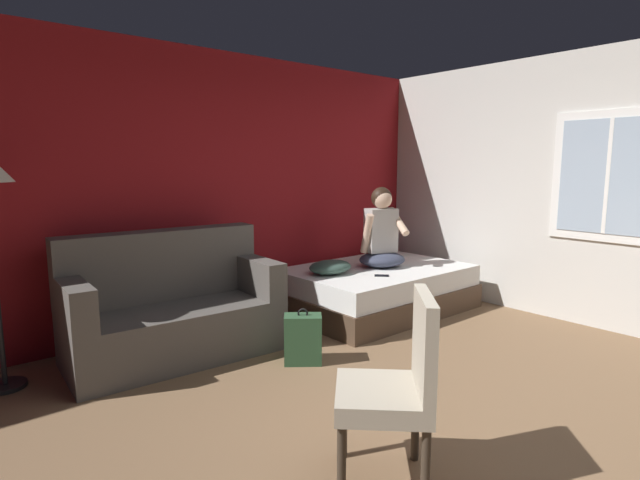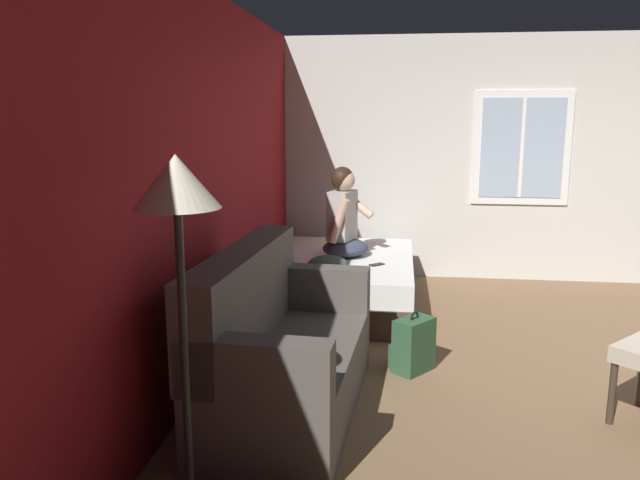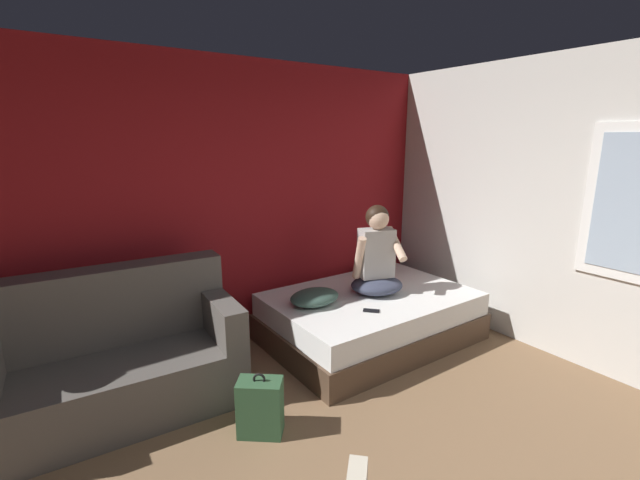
{
  "view_description": "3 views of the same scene",
  "coord_description": "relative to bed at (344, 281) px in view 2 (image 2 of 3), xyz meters",
  "views": [
    {
      "loc": [
        -2.45,
        -1.46,
        1.6
      ],
      "look_at": [
        0.74,
        2.31,
        0.85
      ],
      "focal_mm": 28.0,
      "sensor_mm": 36.0,
      "label": 1
    },
    {
      "loc": [
        -4.41,
        1.71,
        1.86
      ],
      "look_at": [
        0.51,
        2.34,
        0.85
      ],
      "focal_mm": 35.0,
      "sensor_mm": 36.0,
      "label": 2
    },
    {
      "loc": [
        -1.18,
        -0.75,
        1.99
      ],
      "look_at": [
        0.76,
        2.05,
        1.17
      ],
      "focal_mm": 24.0,
      "sensor_mm": 36.0,
      "label": 3
    }
  ],
  "objects": [
    {
      "name": "person_seated",
      "position": [
        0.07,
        0.01,
        0.6
      ],
      "size": [
        0.63,
        0.57,
        0.88
      ],
      "color": "#383D51",
      "rests_on": "bed"
    },
    {
      "name": "bed",
      "position": [
        0.0,
        0.0,
        0.0
      ],
      "size": [
        2.0,
        1.37,
        0.48
      ],
      "color": "#4C3828",
      "rests_on": "ground"
    },
    {
      "name": "throw_pillow",
      "position": [
        -0.61,
        0.09,
        0.31
      ],
      "size": [
        0.48,
        0.36,
        0.14
      ],
      "primitive_type": "ellipsoid",
      "rotation": [
        0.0,
        0.0,
        -0.0
      ],
      "color": "#385147",
      "rests_on": "bed"
    },
    {
      "name": "backpack",
      "position": [
        -1.55,
        -0.65,
        -0.04
      ],
      "size": [
        0.35,
        0.35,
        0.46
      ],
      "color": "#2D5133",
      "rests_on": "ground"
    },
    {
      "name": "floor_lamp",
      "position": [
        -3.49,
        0.37,
        1.19
      ],
      "size": [
        0.36,
        0.36,
        1.7
      ],
      "color": "black",
      "rests_on": "ground"
    },
    {
      "name": "wall_back_accent",
      "position": [
        -1.5,
        0.87,
        1.11
      ],
      "size": [
        10.39,
        0.16,
        2.7
      ],
      "primitive_type": "cube",
      "color": "maroon",
      "rests_on": "ground"
    },
    {
      "name": "couch",
      "position": [
        -2.28,
        0.2,
        0.16
      ],
      "size": [
        1.75,
        0.92,
        1.04
      ],
      "color": "#514C47",
      "rests_on": "ground"
    },
    {
      "name": "wall_side_with_window",
      "position": [
        1.28,
        -2.23,
        1.12
      ],
      "size": [
        0.19,
        7.46,
        2.7
      ],
      "color": "silver",
      "rests_on": "ground"
    },
    {
      "name": "cell_phone",
      "position": [
        -0.28,
        -0.33,
        0.25
      ],
      "size": [
        0.15,
        0.15,
        0.01
      ],
      "primitive_type": "cube",
      "rotation": [
        0.0,
        0.0,
        0.76
      ],
      "color": "black",
      "rests_on": "bed"
    },
    {
      "name": "ground_plane",
      "position": [
        -1.5,
        -2.24,
        -0.24
      ],
      "size": [
        40.0,
        40.0,
        0.0
      ],
      "primitive_type": "plane",
      "color": "brown"
    }
  ]
}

